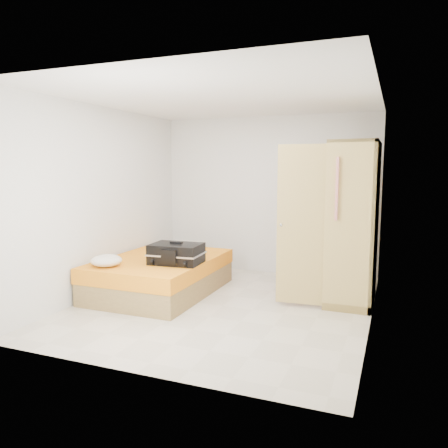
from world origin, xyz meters
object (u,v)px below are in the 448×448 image
at_px(person, 298,228).
at_px(round_cushion, 106,261).
at_px(suitcase, 176,254).
at_px(wardrobe, 349,226).
at_px(bed, 161,275).

bearing_deg(person, round_cushion, 137.02).
distance_m(suitcase, round_cushion, 0.90).
height_order(person, suitcase, person).
bearing_deg(person, wardrobe, -101.43).
bearing_deg(round_cushion, wardrobe, 24.71).
xyz_separation_m(suitcase, round_cushion, (-0.76, -0.50, -0.05)).
bearing_deg(round_cushion, suitcase, 33.26).
relative_size(wardrobe, suitcase, 2.95).
bearing_deg(round_cushion, bed, 62.21).
distance_m(wardrobe, round_cushion, 3.20).
bearing_deg(suitcase, round_cushion, -151.05).
bearing_deg(wardrobe, person, 158.52).
bearing_deg(person, suitcase, 138.89).
relative_size(person, round_cushion, 4.51).
relative_size(bed, round_cushion, 5.07).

